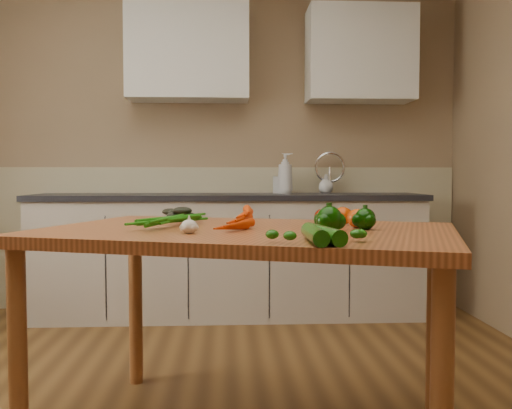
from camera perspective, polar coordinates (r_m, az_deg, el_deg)
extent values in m
cube|color=#9F825F|center=(4.53, -5.32, 6.25)|extent=(4.00, 0.02, 2.60)
cube|color=#C5BA93|center=(4.53, -5.28, -3.26)|extent=(3.98, 0.03, 1.10)
cube|color=#B4A696|center=(4.24, -2.73, -5.30)|extent=(2.80, 0.60, 0.86)
cube|color=#25252A|center=(4.20, -2.75, 0.79)|extent=(2.84, 0.64, 0.04)
cube|color=#99999E|center=(4.28, 7.81, 0.26)|extent=(0.55, 0.42, 0.10)
cylinder|color=silver|center=(4.45, 7.40, 2.69)|extent=(0.02, 0.02, 0.24)
cube|color=silver|center=(4.43, -6.80, 14.79)|extent=(0.90, 0.35, 0.70)
cube|color=silver|center=(4.54, 10.37, 14.49)|extent=(0.80, 0.35, 0.70)
cube|color=#AC5C32|center=(2.21, -0.97, -2.99)|extent=(1.80, 1.45, 0.04)
cylinder|color=#96572B|center=(2.24, -22.73, -14.01)|extent=(0.07, 0.07, 0.79)
cylinder|color=#96572B|center=(1.79, 18.07, -18.37)|extent=(0.07, 0.07, 0.79)
cylinder|color=#96572B|center=(2.95, -11.95, -9.77)|extent=(0.07, 0.07, 0.79)
cylinder|color=#96572B|center=(2.62, 17.39, -11.47)|extent=(0.07, 0.07, 0.79)
imported|color=silver|center=(4.31, 2.93, 3.13)|extent=(0.16, 0.15, 0.30)
imported|color=silver|center=(4.36, 2.48, 2.39)|extent=(0.12, 0.12, 0.19)
imported|color=silver|center=(4.41, 7.01, 2.07)|extent=(0.15, 0.15, 0.14)
ellipsoid|color=silver|center=(2.02, -6.70, -2.22)|extent=(0.06, 0.06, 0.05)
sphere|color=#083202|center=(2.15, 7.27, -1.39)|extent=(0.09, 0.09, 0.09)
sphere|color=#083202|center=(2.20, 10.86, -1.44)|extent=(0.08, 0.08, 0.08)
sphere|color=#083202|center=(2.05, 7.35, -1.52)|extent=(0.10, 0.10, 0.10)
ellipsoid|color=#8F0D02|center=(2.36, 6.75, -1.24)|extent=(0.08, 0.08, 0.07)
ellipsoid|color=#C53C04|center=(2.40, 8.70, -1.13)|extent=(0.08, 0.08, 0.07)
ellipsoid|color=#C53C04|center=(2.27, 10.10, -1.37)|extent=(0.08, 0.08, 0.07)
cylinder|color=#114E08|center=(1.75, 7.00, -3.01)|extent=(0.09, 0.23, 0.05)
cylinder|color=#114E08|center=(1.76, 5.88, -2.97)|extent=(0.05, 0.26, 0.05)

